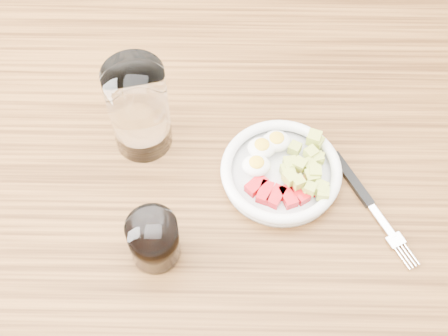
# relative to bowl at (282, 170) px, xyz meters

# --- Properties ---
(ground) EXTENTS (4.00, 4.00, 0.00)m
(ground) POSITION_rel_bowl_xyz_m (-0.08, -0.02, -0.79)
(ground) COLOR brown
(ground) RESTS_ON ground
(dining_table) EXTENTS (1.50, 0.90, 0.77)m
(dining_table) POSITION_rel_bowl_xyz_m (-0.08, -0.02, -0.12)
(dining_table) COLOR brown
(dining_table) RESTS_ON ground
(bowl) EXTENTS (0.19, 0.19, 0.04)m
(bowl) POSITION_rel_bowl_xyz_m (0.00, 0.00, 0.00)
(bowl) COLOR white
(bowl) RESTS_ON dining_table
(fork) EXTENTS (0.12, 0.20, 0.01)m
(fork) POSITION_rel_bowl_xyz_m (0.12, -0.03, -0.01)
(fork) COLOR black
(fork) RESTS_ON dining_table
(water_glass) EXTENTS (0.09, 0.09, 0.16)m
(water_glass) POSITION_rel_bowl_xyz_m (-0.22, 0.07, 0.06)
(water_glass) COLOR white
(water_glass) RESTS_ON dining_table
(coffee_glass) EXTENTS (0.07, 0.07, 0.08)m
(coffee_glass) POSITION_rel_bowl_xyz_m (-0.19, -0.13, 0.02)
(coffee_glass) COLOR white
(coffee_glass) RESTS_ON dining_table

